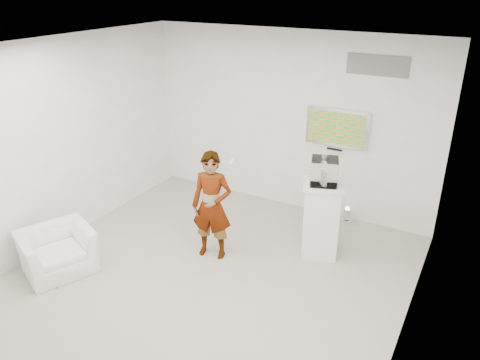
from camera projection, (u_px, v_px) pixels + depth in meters
The scene contains 10 objects.
room at pixel (208, 174), 5.77m from camera, with size 5.01×5.01×3.00m.
tv at pixel (337, 128), 7.33m from camera, with size 1.00×0.08×0.60m, color silver.
logo_decal at pixel (377, 65), 6.74m from camera, with size 0.90×0.02×0.30m, color slate.
person at pixel (212, 206), 6.53m from camera, with size 0.58×0.38×1.58m, color white.
armchair at pixel (57, 251), 6.37m from camera, with size 0.92×0.80×0.60m, color white.
pedestal at pixel (321, 219), 6.65m from camera, with size 0.54×0.54×1.12m, color white.
floor_uplight at pixel (347, 215), 7.67m from camera, with size 0.18×0.18×0.27m, color white.
vitrine at pixel (324, 171), 6.35m from camera, with size 0.36×0.36×0.36m, color white.
console at pixel (324, 177), 6.38m from camera, with size 0.05×0.15×0.21m, color white.
wii_remote at pixel (232, 162), 6.35m from camera, with size 0.03×0.13×0.03m, color white.
Camera 1 is at (2.92, -4.45, 3.76)m, focal length 35.00 mm.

